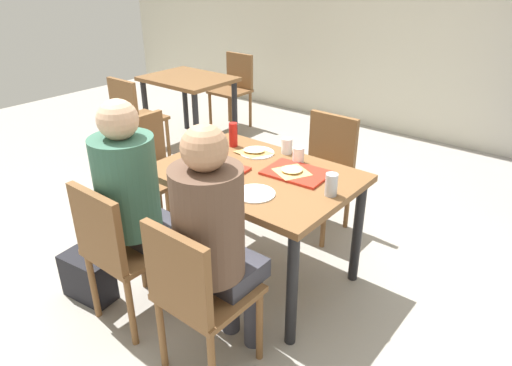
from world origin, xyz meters
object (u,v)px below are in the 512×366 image
object	(u,v)px
pizza_slice_b	(292,170)
handbag	(88,277)
pizza_slice_c	(254,151)
background_chair_near	(134,115)
plastic_cup_d	(298,155)
paper_plate_near_edge	(255,194)
pizza_slice_a	(212,165)
chair_near_right	(195,291)
soda_can	(331,185)
background_table	(189,89)
chair_left_end	(153,165)
person_in_red	(134,195)
person_in_brown_jacket	(215,232)
condiment_bottle	(233,135)
chair_far_side	(324,165)
chair_near_left	(118,246)
plastic_cup_a	(287,146)
plastic_cup_c	(207,143)
foil_bundle	(194,146)
tray_red_far	(296,173)
paper_plate_center	(257,153)
main_table	(256,186)
background_chair_far	(234,85)
plastic_cup_b	(219,186)
tray_red_near	(214,169)

from	to	relation	value
pizza_slice_b	handbag	distance (m)	1.37
pizza_slice_c	background_chair_near	world-z (taller)	background_chair_near
plastic_cup_d	background_chair_near	size ratio (longest dim) A/B	0.12
paper_plate_near_edge	pizza_slice_a	xyz separation A→B (m)	(-0.40, 0.10, 0.02)
chair_near_right	soda_can	bearing A→B (deg)	76.06
pizza_slice_a	soda_can	xyz separation A→B (m)	(0.72, 0.15, 0.04)
plastic_cup_d	background_table	xyz separation A→B (m)	(-2.17, 1.13, -0.17)
chair_left_end	person_in_red	distance (m)	0.97
person_in_brown_jacket	condiment_bottle	bearing A→B (deg)	127.07
background_chair_near	soda_can	bearing A→B (deg)	-14.27
chair_far_side	condiment_bottle	bearing A→B (deg)	-123.43
chair_near_left	condiment_bottle	size ratio (longest dim) A/B	5.36
plastic_cup_a	background_chair_near	size ratio (longest dim) A/B	0.12
plastic_cup_c	background_table	size ratio (longest dim) A/B	0.11
background_table	chair_left_end	bearing A→B (deg)	-52.05
pizza_slice_b	plastic_cup_a	distance (m)	0.32
paper_plate_near_edge	pizza_slice_a	size ratio (longest dim) A/B	0.94
person_in_red	foil_bundle	size ratio (longest dim) A/B	12.67
condiment_bottle	chair_near_left	bearing A→B (deg)	-85.14
person_in_red	paper_plate_near_edge	size ratio (longest dim) A/B	5.76
chair_left_end	tray_red_far	world-z (taller)	chair_left_end
background_table	tray_red_far	bearing A→B (deg)	-29.55
person_in_red	paper_plate_center	xyz separation A→B (m)	(0.12, 0.88, -0.01)
pizza_slice_b	plastic_cup_c	distance (m)	0.65
paper_plate_near_edge	main_table	bearing A→B (deg)	127.55
foil_bundle	background_chair_far	bearing A→B (deg)	125.95
person_in_red	paper_plate_center	distance (m)	0.89
soda_can	background_chair_far	world-z (taller)	background_chair_far
chair_near_left	background_chair_far	xyz separation A→B (m)	(-1.76, 2.93, 0.00)
chair_far_side	background_chair_far	xyz separation A→B (m)	(-2.05, 1.34, 0.00)
pizza_slice_c	background_chair_far	distance (m)	2.69
pizza_slice_b	chair_near_right	bearing A→B (deg)	-83.25
pizza_slice_b	plastic_cup_a	bearing A→B (deg)	130.83
main_table	plastic_cup_c	xyz separation A→B (m)	(-0.46, 0.06, 0.15)
background_chair_far	handbag	bearing A→B (deg)	-64.33
pizza_slice_b	background_table	size ratio (longest dim) A/B	0.25
main_table	chair_left_end	xyz separation A→B (m)	(-0.96, 0.00, -0.13)
pizza_slice_c	handbag	size ratio (longest dim) A/B	0.75
plastic_cup_d	pizza_slice_b	bearing A→B (deg)	-67.61
plastic_cup_b	background_table	bearing A→B (deg)	139.97
paper_plate_center	pizza_slice_c	xyz separation A→B (m)	(-0.01, -0.02, 0.01)
tray_red_far	condiment_bottle	bearing A→B (deg)	169.94
plastic_cup_d	plastic_cup_b	bearing A→B (deg)	-98.02
person_in_red	tray_red_near	bearing A→B (deg)	80.36
pizza_slice_b	foil_bundle	distance (m)	0.68
person_in_red	pizza_slice_a	distance (m)	0.53
background_chair_near	paper_plate_near_edge	bearing A→B (deg)	-21.85
tray_red_far	soda_can	xyz separation A→B (m)	(0.29, -0.10, 0.05)
person_in_brown_jacket	plastic_cup_c	size ratio (longest dim) A/B	12.67
chair_left_end	paper_plate_near_edge	world-z (taller)	chair_left_end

